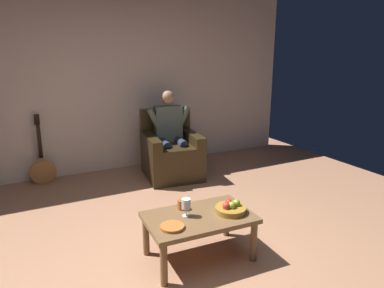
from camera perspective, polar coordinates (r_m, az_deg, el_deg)
The scene contains 10 objects.
ground_plane at distance 3.10m, azimuth -1.31°, elevation -20.44°, with size 7.30×7.30×0.00m, color #A87556.
wall_back at distance 5.34m, azimuth -15.39°, elevation 9.81°, with size 6.49×0.06×2.71m, color beige.
armchair at distance 5.09m, azimuth -3.43°, elevation -1.68°, with size 0.86×0.91×0.97m.
person_seated at distance 5.04m, azimuth -3.59°, elevation 2.10°, with size 0.66×0.59×1.25m.
coffee_table at distance 3.11m, azimuth 1.17°, elevation -12.69°, with size 0.96×0.62×0.41m.
guitar at distance 5.26m, azimuth -23.34°, elevation -3.74°, with size 0.35×0.24×0.97m.
wine_glass_near at distance 3.03m, azimuth -0.97°, elevation -9.99°, with size 0.08×0.08×0.16m.
fruit_bowl at distance 3.15m, azimuth 6.38°, elevation -10.46°, with size 0.28×0.28×0.11m.
decorative_dish at distance 2.88m, azimuth -3.28°, elevation -13.45°, with size 0.20×0.20×0.02m, color #B66A2E.
candle_jar at distance 3.18m, azimuth -1.67°, elevation -9.94°, with size 0.08×0.08×0.09m, color #B15523.
Camera 1 is at (1.08, 2.28, 1.80)m, focal length 32.38 mm.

